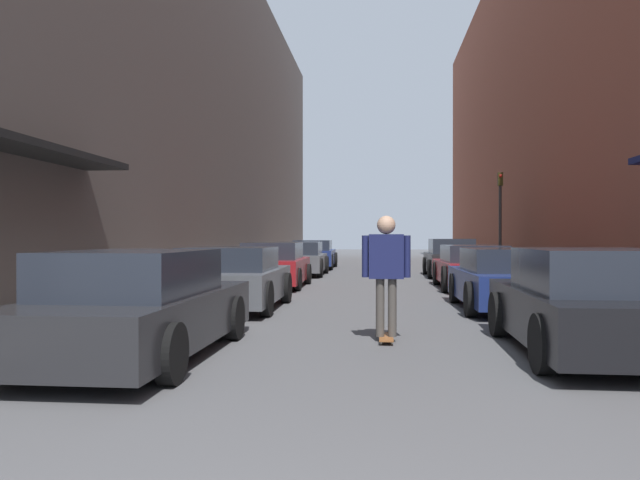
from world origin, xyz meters
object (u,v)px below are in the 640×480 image
parked_car_right_0 (591,304)px  parked_car_right_3 (451,259)px  parked_car_left_2 (274,266)px  parked_car_left_3 (299,259)px  parked_car_left_1 (231,279)px  skateboarder (386,264)px  traffic_light (500,213)px  parked_car_left_0 (139,307)px  parked_car_left_4 (313,255)px  parked_car_right_2 (473,267)px  parked_car_right_1 (504,280)px

parked_car_right_0 → parked_car_right_3: (-0.05, 15.36, 0.03)m
parked_car_left_2 → parked_car_left_3: size_ratio=0.98×
parked_car_left_1 → skateboarder: size_ratio=2.22×
parked_car_right_3 → traffic_light: size_ratio=1.13×
parked_car_left_0 → parked_car_left_2: bearing=90.7°
parked_car_left_1 → parked_car_left_2: bearing=90.6°
parked_car_right_0 → parked_car_right_3: 15.36m
parked_car_left_1 → parked_car_left_4: 16.27m
parked_car_left_3 → parked_car_left_4: (-0.01, 5.17, 0.02)m
parked_car_left_4 → parked_car_right_2: bearing=-61.9°
parked_car_left_0 → parked_car_right_1: size_ratio=1.10×
parked_car_right_0 → parked_car_right_2: 9.94m
parked_car_right_1 → parked_car_right_3: 10.55m
parked_car_right_2 → traffic_light: traffic_light is taller
parked_car_left_2 → skateboarder: bearing=-70.8°
parked_car_left_2 → skateboarder: skateboarder is taller
parked_car_right_3 → skateboarder: skateboarder is taller
parked_car_right_2 → parked_car_right_3: (-0.02, 5.41, 0.06)m
parked_car_right_0 → skateboarder: 2.74m
parked_car_left_4 → parked_car_right_1: parked_car_left_4 is taller
parked_car_left_4 → parked_car_right_3: bearing=-43.1°
parked_car_left_3 → parked_car_right_1: parked_car_left_3 is taller
skateboarder → traffic_light: 13.37m
traffic_light → parked_car_right_1: bearing=-100.1°
parked_car_left_3 → parked_car_left_4: size_ratio=0.91×
parked_car_right_0 → parked_car_right_1: size_ratio=1.04×
parked_car_left_0 → parked_car_right_0: 5.73m
parked_car_left_3 → skateboarder: size_ratio=2.25×
parked_car_left_3 → parked_car_right_0: 16.58m
parked_car_right_0 → traffic_light: traffic_light is taller
traffic_light → parked_car_right_0: bearing=-95.9°
parked_car_left_0 → parked_car_left_3: parked_car_left_0 is taller
parked_car_left_0 → parked_car_right_0: parked_car_right_0 is taller
parked_car_left_2 → traffic_light: traffic_light is taller
parked_car_right_2 → skateboarder: (-2.56, -9.21, 0.50)m
parked_car_left_2 → traffic_light: size_ratio=1.13×
parked_car_left_0 → parked_car_left_1: bearing=90.9°
parked_car_right_0 → parked_car_right_2: (-0.03, 9.94, -0.03)m
parked_car_right_3 → parked_car_left_2: bearing=-137.0°
parked_car_left_0 → parked_car_right_1: 7.86m
parked_car_left_3 → parked_car_left_2: bearing=-90.5°
parked_car_right_2 → parked_car_right_3: 5.41m
parked_car_left_0 → parked_car_left_2: size_ratio=1.12×
parked_car_right_1 → parked_car_right_3: parked_car_right_3 is taller
parked_car_left_0 → parked_car_left_3: bearing=90.3°
parked_car_left_2 → parked_car_right_1: (5.67, -5.17, -0.02)m
parked_car_left_2 → traffic_light: 8.18m
parked_car_right_1 → parked_car_left_0: bearing=-134.7°
parked_car_right_1 → parked_car_right_0: bearing=-88.3°
parked_car_left_1 → parked_car_left_2: 5.53m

